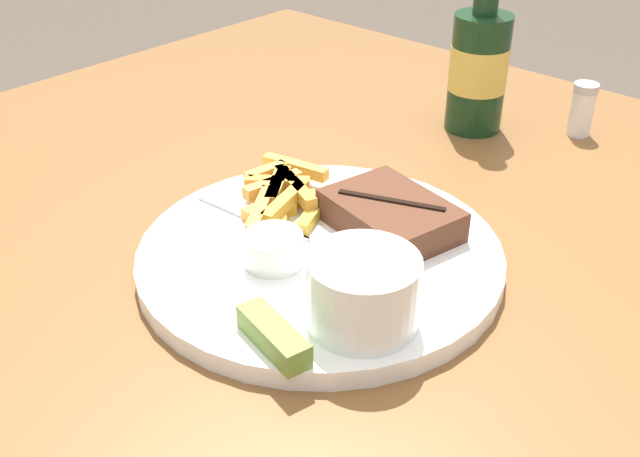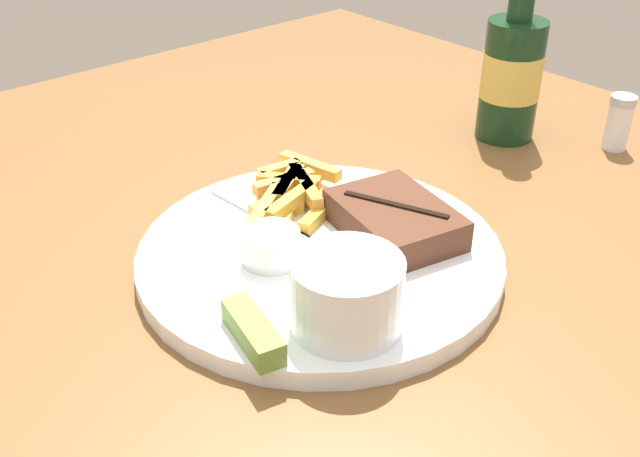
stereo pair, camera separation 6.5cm
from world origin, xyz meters
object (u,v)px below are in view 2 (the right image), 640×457
Objects in this scene: dinner_plate at (320,256)px; pickle_spear at (253,332)px; dipping_sauce_cup at (271,245)px; salt_shaker at (619,122)px; coleslaw_cup at (347,290)px; beer_bottle at (512,72)px; steak_portion at (395,220)px; fork_utensil at (256,211)px.

dinner_plate is 0.14m from pickle_spear.
dipping_sauce_cup is 0.79× the size of salt_shaker.
dipping_sauce_cup is at bearing 173.96° from coleslaw_cup.
dipping_sauce_cup is at bearing -106.31° from dinner_plate.
beer_bottle is at bearing 111.00° from coleslaw_cup.
steak_portion reaches higher than dinner_plate.
coleslaw_cup is at bearing -19.49° from fork_utensil.
fork_utensil is (-0.18, 0.05, -0.03)m from coleslaw_cup.
coleslaw_cup is (0.07, -0.12, 0.02)m from steak_portion.
coleslaw_cup reaches higher than fork_utensil.
salt_shaker reaches higher than fork_utensil.
beer_bottle is at bearing -147.05° from salt_shaker.
coleslaw_cup is (0.09, -0.06, 0.04)m from dinner_plate.
pickle_spear is 0.19m from fork_utensil.
pickle_spear reaches higher than fork_utensil.
beer_bottle reaches higher than dipping_sauce_cup.
coleslaw_cup is at bearing -69.00° from beer_bottle.
pickle_spear is at bearing -78.74° from steak_portion.
coleslaw_cup is 1.15× the size of pickle_spear.
dinner_plate is 0.42m from salt_shaker.
coleslaw_cup is 1.68× the size of dipping_sauce_cup.
pickle_spear reaches higher than dinner_plate.
coleslaw_cup is at bearing -61.14° from steak_portion.
salt_shaker reaches higher than pickle_spear.
fork_utensil is (-0.15, 0.12, -0.01)m from pickle_spear.
dinner_plate is 0.05m from dipping_sauce_cup.
coleslaw_cup reaches higher than steak_portion.
steak_portion is 0.19m from pickle_spear.
salt_shaker is (0.11, 0.07, -0.05)m from beer_bottle.
beer_bottle is at bearing 104.93° from pickle_spear.
coleslaw_cup is 0.44m from beer_bottle.
salt_shaker reaches higher than dipping_sauce_cup.
dinner_plate is 4.36× the size of pickle_spear.
coleslaw_cup is 0.19m from fork_utensil.
steak_portion is 0.58× the size of beer_bottle.
beer_bottle is (-0.09, 0.28, 0.05)m from steak_portion.
dinner_plate is at bearing 117.77° from pickle_spear.
beer_bottle is (-0.06, 0.35, 0.07)m from dinner_plate.
coleslaw_cup is at bearing -84.11° from salt_shaker.
beer_bottle is at bearing 99.99° from dinner_plate.
coleslaw_cup reaches higher than pickle_spear.
steak_portion reaches higher than fork_utensil.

